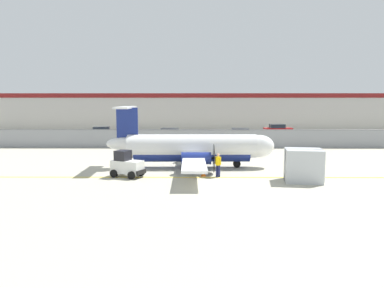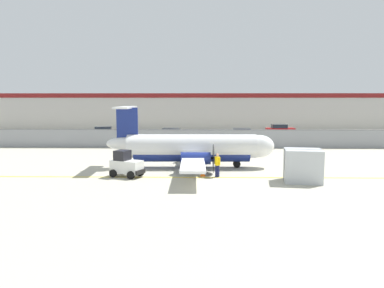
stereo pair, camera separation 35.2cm
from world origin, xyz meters
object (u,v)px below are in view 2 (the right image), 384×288
(traffic_cone_far_left, at_px, (122,166))
(traffic_cone_near_right, at_px, (203,172))
(baggage_tug, at_px, (126,165))
(parked_car_0, at_px, (104,132))
(cargo_container, at_px, (303,166))
(parked_car_2, at_px, (241,134))
(parked_car_3, at_px, (280,130))
(ground_crew_worker, at_px, (217,164))
(traffic_cone_near_left, at_px, (129,162))
(commuter_airplane, at_px, (195,148))
(parked_car_1, at_px, (171,134))

(traffic_cone_far_left, bearing_deg, traffic_cone_near_right, -19.29)
(baggage_tug, distance_m, parked_car_0, 26.63)
(cargo_container, bearing_deg, traffic_cone_far_left, 171.19)
(parked_car_0, relative_size, parked_car_2, 1.01)
(parked_car_3, bearing_deg, ground_crew_worker, -111.41)
(baggage_tug, bearing_deg, traffic_cone_far_left, 132.51)
(traffic_cone_far_left, height_order, parked_car_3, parked_car_3)
(baggage_tug, height_order, traffic_cone_near_left, baggage_tug)
(traffic_cone_near_right, bearing_deg, commuter_airplane, 100.59)
(commuter_airplane, height_order, ground_crew_worker, commuter_airplane)
(baggage_tug, height_order, parked_car_2, baggage_tug)
(traffic_cone_near_left, bearing_deg, traffic_cone_far_left, -95.28)
(parked_car_0, bearing_deg, baggage_tug, -80.37)
(baggage_tug, distance_m, ground_crew_worker, 6.52)
(cargo_container, relative_size, parked_car_0, 0.60)
(cargo_container, bearing_deg, baggage_tug, -178.82)
(traffic_cone_near_right, xyz_separation_m, traffic_cone_far_left, (-6.32, 2.21, 0.00))
(baggage_tug, bearing_deg, parked_car_2, 88.73)
(baggage_tug, relative_size, ground_crew_worker, 1.52)
(parked_car_3, bearing_deg, traffic_cone_near_right, -113.27)
(traffic_cone_near_left, bearing_deg, cargo_container, -25.02)
(baggage_tug, distance_m, parked_car_1, 22.82)
(traffic_cone_near_left, height_order, parked_car_3, parked_car_3)
(parked_car_1, bearing_deg, cargo_container, 119.78)
(parked_car_0, relative_size, parked_car_1, 1.01)
(ground_crew_worker, xyz_separation_m, cargo_container, (5.64, -1.45, 0.15))
(commuter_airplane, height_order, traffic_cone_far_left, commuter_airplane)
(parked_car_0, xyz_separation_m, parked_car_1, (9.44, -2.64, 0.00))
(parked_car_2, xyz_separation_m, parked_car_3, (6.78, 7.88, 0.00))
(commuter_airplane, distance_m, traffic_cone_far_left, 5.95)
(parked_car_0, bearing_deg, traffic_cone_far_left, -80.47)
(cargo_container, height_order, parked_car_3, cargo_container)
(cargo_container, xyz_separation_m, traffic_cone_near_right, (-6.66, 1.72, -0.79))
(parked_car_1, distance_m, parked_car_2, 9.22)
(parked_car_2, height_order, parked_car_3, same)
(baggage_tug, distance_m, cargo_container, 12.25)
(traffic_cone_far_left, relative_size, parked_car_1, 0.15)
(traffic_cone_near_right, xyz_separation_m, parked_car_0, (-13.48, 25.15, 0.58))
(traffic_cone_near_right, height_order, parked_car_3, parked_car_3)
(commuter_airplane, height_order, traffic_cone_near_right, commuter_airplane)
(commuter_airplane, xyz_separation_m, parked_car_3, (12.60, 26.79, -0.71))
(baggage_tug, xyz_separation_m, traffic_cone_near_right, (5.49, 0.26, -0.54))
(cargo_container, height_order, parked_car_2, cargo_container)
(traffic_cone_near_left, xyz_separation_m, parked_car_1, (2.09, 18.26, 0.58))
(baggage_tug, bearing_deg, parked_car_3, 84.22)
(traffic_cone_near_left, distance_m, parked_car_3, 31.61)
(traffic_cone_far_left, bearing_deg, baggage_tug, -71.57)
(traffic_cone_near_left, height_order, traffic_cone_far_left, same)
(traffic_cone_far_left, xyz_separation_m, parked_car_1, (2.28, 20.30, 0.58))
(baggage_tug, xyz_separation_m, traffic_cone_far_left, (-0.82, 2.47, -0.54))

